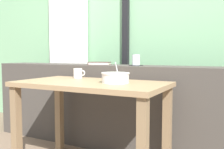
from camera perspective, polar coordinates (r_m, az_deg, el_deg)
name	(u,v)px	position (r m, az deg, el deg)	size (l,w,h in m)	color
outdoor_backdrop	(138,11)	(2.99, 5.84, 13.91)	(4.80, 0.08, 2.80)	#7AAD7F
curtain_left_panel	(68,27)	(3.34, -9.79, 10.29)	(0.56, 0.06, 2.50)	white
window_divider_post	(126,20)	(2.96, 3.07, 12.07)	(0.07, 0.05, 2.60)	black
dark_console_ledge	(117,107)	(2.52, 1.04, -7.12)	(2.80, 0.36, 0.81)	#423D38
breakfast_table	(91,97)	(1.97, -4.71, -4.99)	(1.14, 0.61, 0.70)	#826849
coaster_square	(136,65)	(2.36, 5.33, 2.02)	(0.10, 0.10, 0.01)	black
juice_glass	(136,60)	(2.36, 5.33, 3.18)	(0.07, 0.07, 0.10)	white
closed_book	(100,63)	(2.58, -2.76, 2.49)	(0.25, 0.21, 0.03)	#47231E
soup_bowl	(115,78)	(1.87, 0.76, -0.72)	(0.21, 0.21, 0.15)	silver
ceramic_mug	(78,73)	(2.25, -7.53, 0.25)	(0.11, 0.08, 0.08)	silver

